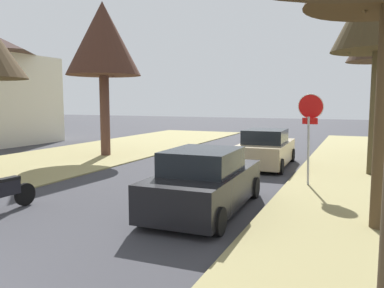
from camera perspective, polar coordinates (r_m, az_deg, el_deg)
name	(u,v)px	position (r m, az deg, el deg)	size (l,w,h in m)	color
stop_sign_far	(310,119)	(12.81, 17.13, 3.50)	(0.82, 0.62, 2.93)	#9EA0A5
street_tree_right_mid_b	(381,4)	(15.93, 26.25, 18.17)	(3.33, 3.33, 7.91)	#494028
street_tree_right_far	(382,34)	(21.15, 26.35, 14.49)	(3.16, 3.16, 7.40)	#48372C
street_tree_left_mid_b	(103,40)	(19.88, -13.08, 14.80)	(3.65, 3.65, 7.51)	#52342A
parked_sedan_black	(205,182)	(9.65, 1.97, -5.70)	(2.05, 4.45, 1.57)	black
parked_sedan_tan	(266,149)	(16.48, 10.92, -0.77)	(2.05, 4.45, 1.57)	tan
parked_motorcycle	(1,193)	(10.64, -26.51, -6.57)	(0.60, 2.05, 0.97)	black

